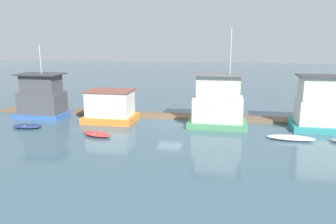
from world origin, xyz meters
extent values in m
plane|color=#426070|center=(0.00, 0.00, 0.00)|extent=(200.00, 200.00, 0.00)
cube|color=brown|center=(0.00, 2.74, 0.15)|extent=(42.40, 2.18, 0.30)
cube|color=#3866B7|center=(-14.70, 0.38, 0.23)|extent=(5.38, 3.89, 0.45)
cube|color=#4C4C51|center=(-14.70, 0.38, 1.62)|extent=(4.58, 3.08, 2.34)
cube|color=#4C4C51|center=(-14.70, 0.38, 3.77)|extent=(3.92, 2.43, 1.96)
cube|color=#38383D|center=(-14.70, 0.38, 4.81)|extent=(4.88, 3.38, 0.12)
cylinder|color=#B2B2B7|center=(-14.55, 0.38, 6.44)|extent=(0.12, 0.12, 3.14)
cube|color=orange|center=(-6.34, -0.43, 0.33)|extent=(5.32, 4.04, 0.67)
cube|color=silver|center=(-6.34, -0.43, 1.97)|extent=(4.49, 3.22, 2.60)
cube|color=brown|center=(-6.34, -0.43, 3.33)|extent=(4.79, 3.52, 0.12)
cube|color=#4C9360|center=(4.93, -0.32, 0.28)|extent=(5.80, 3.97, 0.57)
cube|color=beige|center=(4.93, -0.32, 1.79)|extent=(4.88, 3.05, 2.44)
cube|color=beige|center=(4.93, -0.32, 4.09)|extent=(4.22, 2.39, 2.17)
cube|color=slate|center=(4.93, -0.32, 5.23)|extent=(5.18, 3.35, 0.12)
cylinder|color=#B2B2B7|center=(5.98, -0.32, 7.47)|extent=(0.12, 0.12, 4.36)
cube|color=teal|center=(15.06, 0.32, 0.28)|extent=(6.02, 4.18, 0.56)
cube|color=silver|center=(15.06, 0.32, 1.70)|extent=(4.95, 3.11, 2.29)
cube|color=silver|center=(15.06, 0.32, 3.97)|extent=(4.65, 2.81, 2.26)
cube|color=#38383D|center=(15.06, 0.32, 5.16)|extent=(5.25, 3.41, 0.12)
ellipsoid|color=navy|center=(-13.48, -4.56, 0.20)|extent=(3.01, 1.67, 0.40)
cube|color=#997F60|center=(-13.48, -4.56, 0.34)|extent=(0.27, 1.20, 0.08)
ellipsoid|color=red|center=(-5.59, -5.96, 0.19)|extent=(3.14, 2.05, 0.39)
cube|color=#997F60|center=(-5.59, -5.96, 0.33)|extent=(0.46, 1.04, 0.08)
ellipsoid|color=white|center=(11.40, -3.99, 0.21)|extent=(4.07, 1.55, 0.42)
cube|color=#997F60|center=(11.40, -3.99, 0.35)|extent=(0.24, 1.07, 0.08)
camera|label=1|loc=(5.97, -32.71, 8.44)|focal=35.00mm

